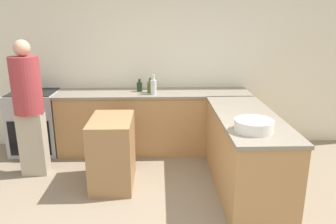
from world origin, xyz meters
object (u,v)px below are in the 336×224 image
object	(u,v)px
island_table	(113,152)
wine_bottle_dark	(140,86)
mixing_bowl	(254,125)
vinegar_bottle_clear	(153,86)
person_by_range	(29,105)
olive_oil_bottle	(150,87)
range_oven	(36,122)

from	to	relation	value
island_table	wine_bottle_dark	size ratio (longest dim) A/B	4.56
wine_bottle_dark	mixing_bowl	bearing A→B (deg)	-55.97
vinegar_bottle_clear	person_by_range	bearing A→B (deg)	-158.57
island_table	person_by_range	distance (m)	1.23
island_table	wine_bottle_dark	bearing A→B (deg)	75.44
mixing_bowl	olive_oil_bottle	xyz separation A→B (m)	(-1.06, 1.72, 0.03)
olive_oil_bottle	person_by_range	bearing A→B (deg)	-154.81
olive_oil_bottle	wine_bottle_dark	size ratio (longest dim) A/B	1.20
mixing_bowl	olive_oil_bottle	size ratio (longest dim) A/B	1.71
wine_bottle_dark	person_by_range	size ratio (longest dim) A/B	0.11
olive_oil_bottle	vinegar_bottle_clear	xyz separation A→B (m)	(0.04, -0.10, 0.02)
mixing_bowl	vinegar_bottle_clear	world-z (taller)	vinegar_bottle_clear
range_oven	person_by_range	size ratio (longest dim) A/B	0.54
range_oven	person_by_range	xyz separation A→B (m)	(0.23, -0.75, 0.48)
mixing_bowl	wine_bottle_dark	bearing A→B (deg)	124.03
island_table	mixing_bowl	world-z (taller)	mixing_bowl
wine_bottle_dark	vinegar_bottle_clear	size ratio (longest dim) A/B	0.65
island_table	olive_oil_bottle	distance (m)	1.26
olive_oil_bottle	person_by_range	distance (m)	1.68
island_table	olive_oil_bottle	xyz separation A→B (m)	(0.45, 1.02, 0.60)
person_by_range	olive_oil_bottle	bearing A→B (deg)	25.19
range_oven	mixing_bowl	size ratio (longest dim) A/B	2.47
olive_oil_bottle	wine_bottle_dark	bearing A→B (deg)	151.49
vinegar_bottle_clear	island_table	bearing A→B (deg)	-118.36
island_table	vinegar_bottle_clear	world-z (taller)	vinegar_bottle_clear
olive_oil_bottle	vinegar_bottle_clear	world-z (taller)	vinegar_bottle_clear
island_table	wine_bottle_dark	distance (m)	1.28
mixing_bowl	range_oven	bearing A→B (deg)	147.89
wine_bottle_dark	vinegar_bottle_clear	bearing A→B (deg)	-42.28
mixing_bowl	person_by_range	xyz separation A→B (m)	(-2.58, 1.01, -0.04)
mixing_bowl	olive_oil_bottle	world-z (taller)	olive_oil_bottle
range_oven	island_table	xyz separation A→B (m)	(1.30, -1.06, -0.05)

